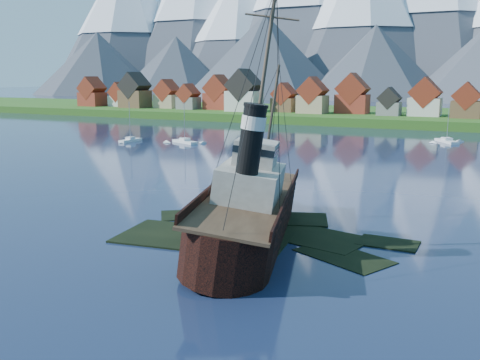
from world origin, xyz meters
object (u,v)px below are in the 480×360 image
at_px(sailboat_c, 185,142).
at_px(sailboat_e, 447,142).
at_px(sailboat_a, 256,152).
at_px(sailboat_b, 130,141).
at_px(tugboat_wreck, 252,207).

bearing_deg(sailboat_c, sailboat_e, -39.02).
xyz_separation_m(sailboat_a, sailboat_b, (-38.91, 5.13, 0.03)).
xyz_separation_m(tugboat_wreck, sailboat_c, (-50.72, 66.86, -3.08)).
xyz_separation_m(sailboat_a, sailboat_e, (36.19, 40.78, 0.01)).
bearing_deg(sailboat_b, sailboat_e, 26.38).
relative_size(tugboat_wreck, sailboat_e, 3.14).
height_order(sailboat_a, sailboat_b, sailboat_b).
distance_m(tugboat_wreck, sailboat_e, 99.16).
height_order(tugboat_wreck, sailboat_b, tugboat_wreck).
bearing_deg(sailboat_c, sailboat_a, -86.93).
xyz_separation_m(sailboat_a, sailboat_c, (-24.44, 9.02, 0.02)).
relative_size(sailboat_c, sailboat_e, 1.03).
bearing_deg(sailboat_a, sailboat_b, 134.59).
bearing_deg(sailboat_b, sailboat_a, -6.52).
relative_size(sailboat_b, sailboat_c, 1.00).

